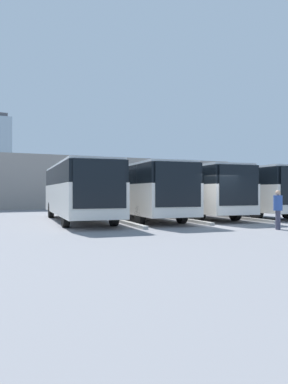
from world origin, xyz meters
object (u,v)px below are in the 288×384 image
bus_1 (190,190)px  bus_3 (78,190)px  pedestrian (278,208)px  bus_0 (240,190)px  bus_2 (140,190)px

bus_1 → bus_3: same height
bus_1 → pedestrian: bearing=90.7°
pedestrian → bus_1: bearing=33.8°
bus_0 → bus_1: same height
bus_0 → bus_1: bearing=0.2°
bus_3 → bus_0: bearing=-175.1°
bus_3 → pedestrian: size_ratio=6.54×
bus_2 → bus_3: (3.73, -0.10, 0.00)m
bus_0 → bus_1: size_ratio=1.00×
bus_1 → bus_2: (3.73, 0.31, 0.00)m
bus_2 → pedestrian: (-3.02, 7.99, -0.85)m
bus_0 → bus_3: bearing=4.9°
bus_0 → pedestrian: bus_0 is taller
bus_0 → bus_2: bearing=5.3°
bus_1 → bus_2: 3.74m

